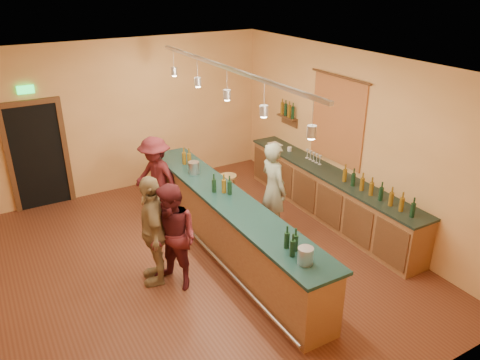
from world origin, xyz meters
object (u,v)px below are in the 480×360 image
customer_c (156,178)px  bar_stool (228,182)px  back_counter (328,194)px  customer_b (153,230)px  bartender (273,189)px  customer_a (173,238)px  tasting_bar (229,222)px

customer_c → bar_stool: 1.43m
back_counter → customer_b: 3.64m
bartender → customer_a: bartender is taller
bartender → tasting_bar: bearing=102.0°
customer_b → customer_c: customer_b is taller
bartender → customer_b: bearing=97.2°
tasting_bar → customer_b: 1.35m
bartender → back_counter: bearing=-91.9°
back_counter → tasting_bar: tasting_bar is taller
customer_c → back_counter: bearing=36.5°
bartender → bar_stool: bearing=9.8°
customer_c → tasting_bar: bearing=-6.6°
customer_b → bar_stool: customer_b is taller
customer_a → bar_stool: size_ratio=2.36×
tasting_bar → customer_b: size_ratio=2.90×
back_counter → bartender: 1.32m
customer_a → customer_b: bearing=-170.5°
customer_a → customer_c: bearing=140.7°
back_counter → customer_c: size_ratio=2.79×
bartender → customer_c: 2.28m
tasting_bar → customer_c: bearing=106.5°
customer_b → back_counter: bearing=111.0°
tasting_bar → customer_a: size_ratio=3.06×
back_counter → customer_c: (-2.84, 1.68, 0.33)m
tasting_bar → customer_a: customer_a is taller
tasting_bar → bar_stool: 1.71m
back_counter → bar_stool: bearing=138.4°
bar_stool → customer_a: bearing=-136.1°
customer_a → bar_stool: (1.94, 1.86, -0.27)m
customer_b → bar_stool: bearing=143.4°
bar_stool → bartender: bearing=-80.2°
bar_stool → customer_c: bearing=165.2°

